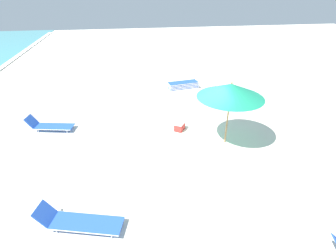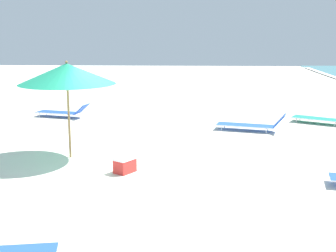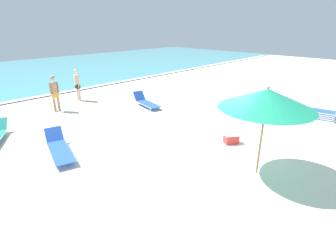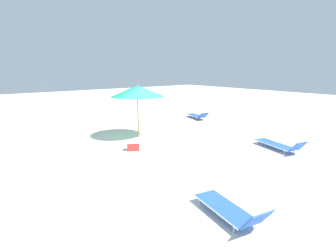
# 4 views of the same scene
# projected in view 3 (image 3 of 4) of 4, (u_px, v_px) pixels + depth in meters

# --- Properties ---
(ground_plane) EXTENTS (60.00, 60.00, 0.16)m
(ground_plane) POSITION_uv_depth(u_px,v_px,m) (218.00, 155.00, 8.80)
(ground_plane) COLOR silver
(ocean_water) EXTENTS (60.00, 18.64, 0.07)m
(ocean_water) POSITION_uv_depth(u_px,v_px,m) (12.00, 74.00, 22.18)
(ocean_water) COLOR teal
(ocean_water) RESTS_ON ground_plane
(beach_umbrella) EXTENTS (2.50, 2.50, 2.55)m
(beach_umbrella) POSITION_uv_depth(u_px,v_px,m) (267.00, 99.00, 6.80)
(beach_umbrella) COLOR #9E7547
(beach_umbrella) RESTS_ON ground_plane
(lounger_stack) EXTENTS (0.92, 1.97, 0.41)m
(lounger_stack) POSITION_uv_depth(u_px,v_px,m) (312.00, 113.00, 11.99)
(lounger_stack) COLOR blue
(lounger_stack) RESTS_ON ground_plane
(sun_lounger_beside_umbrella) EXTENTS (1.17, 2.32, 0.61)m
(sun_lounger_beside_umbrella) POSITION_uv_depth(u_px,v_px,m) (59.00, 148.00, 8.63)
(sun_lounger_beside_umbrella) COLOR blue
(sun_lounger_beside_umbrella) RESTS_ON ground_plane
(sun_lounger_near_water_right) EXTENTS (0.98, 2.03, 0.63)m
(sun_lounger_near_water_right) POSITION_uv_depth(u_px,v_px,m) (146.00, 102.00, 13.65)
(sun_lounger_near_water_right) COLOR blue
(sun_lounger_near_water_right) RESTS_ON ground_plane
(beachgoer_wading_adult) EXTENTS (0.45, 0.27, 1.76)m
(beachgoer_wading_adult) POSITION_uv_depth(u_px,v_px,m) (55.00, 91.00, 12.60)
(beachgoer_wading_adult) COLOR #A37A5B
(beachgoer_wading_adult) RESTS_ON ground_plane
(beachgoer_strolling_adult) EXTENTS (0.27, 0.45, 1.76)m
(beachgoer_strolling_adult) POSITION_uv_depth(u_px,v_px,m) (77.00, 83.00, 14.38)
(beachgoer_strolling_adult) COLOR beige
(beachgoer_strolling_adult) RESTS_ON ground_plane
(cooler_box) EXTENTS (0.61, 0.57, 0.37)m
(cooler_box) POSITION_uv_depth(u_px,v_px,m) (231.00, 138.00, 9.43)
(cooler_box) COLOR red
(cooler_box) RESTS_ON ground_plane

